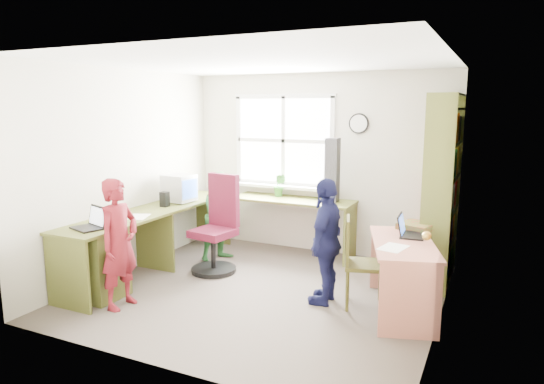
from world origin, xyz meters
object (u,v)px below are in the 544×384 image
Objects in this scene: potted_plant at (280,185)px; bookshelf at (442,194)px; crt_monitor at (179,188)px; laptop_right at (408,231)px; cd_tower at (332,170)px; right_desk at (402,261)px; swivel_chair at (217,230)px; person_green at (221,216)px; l_desk at (146,243)px; person_red at (119,244)px; wooden_chair at (358,259)px; person_navy at (326,241)px; laptop_left at (92,223)px.

bookshelf is at bearing -8.65° from potted_plant.
crt_monitor is 1.35m from potted_plant.
laptop_right is (-0.21, -0.81, -0.26)m from bookshelf.
right_desk is at bearing -47.54° from cd_tower.
bookshelf reaches higher than potted_plant.
swivel_chair is 0.44m from person_green.
l_desk is 3.35m from bookshelf.
wooden_chair is at bearing -64.26° from person_red.
laptop_right is at bearing 72.46° from right_desk.
l_desk is 2.03m from potted_plant.
person_navy reaches higher than swivel_chair.
person_red reaches higher than crt_monitor.
laptop_left is at bearing -177.59° from right_desk.
person_navy reaches higher than laptop_left.
cd_tower is at bearing 30.42° from crt_monitor.
potted_plant is (-2.13, 0.32, -0.09)m from bookshelf.
swivel_chair is 3.69× the size of potted_plant.
bookshelf is 2.70m from person_green.
cd_tower reaches higher than potted_plant.
right_desk is 1.60× the size of cd_tower.
swivel_chair is 3.57× the size of laptop_right.
potted_plant is at bearing 84.93° from laptop_left.
bookshelf is 2.16m from potted_plant.
bookshelf is 3.19m from crt_monitor.
cd_tower is at bearing -29.86° from person_red.
wooden_chair is 0.70× the size of person_red.
bookshelf is 1.41m from cd_tower.
wooden_chair is at bearing 121.07° from laptop_right.
bookshelf is at bearing -17.96° from laptop_right.
crt_monitor is 0.30× the size of person_navy.
swivel_chair is 1.84m from wooden_chair.
cd_tower is at bearing 70.79° from laptop_left.
laptop_right is at bearing 7.62° from swivel_chair.
potted_plant reaches higher than laptop_right.
bookshelf is 6.67× the size of potted_plant.
potted_plant is (1.01, 0.89, -0.02)m from crt_monitor.
laptop_left is at bearing -174.99° from wooden_chair.
potted_plant is (0.32, 1.10, 0.41)m from swivel_chair.
bookshelf reaches higher than wooden_chair.
potted_plant is (-1.91, 1.37, 0.40)m from right_desk.
laptop_left is 2.37m from person_navy.
bookshelf is at bearing 51.11° from laptop_left.
bookshelf is 1.63× the size of person_red.
bookshelf is at bearing -10.07° from cd_tower.
person_red is (-0.30, -1.34, 0.14)m from swivel_chair.
l_desk is at bearing 172.58° from wooden_chair.
laptop_right is at bearing 0.19° from crt_monitor.
cd_tower is at bearing -36.54° from person_green.
wooden_chair is at bearing 169.61° from right_desk.
l_desk is at bearing -171.02° from person_green.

